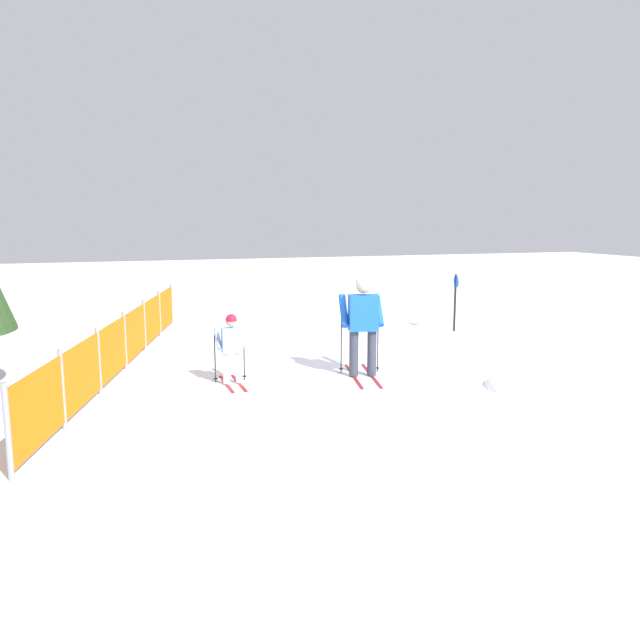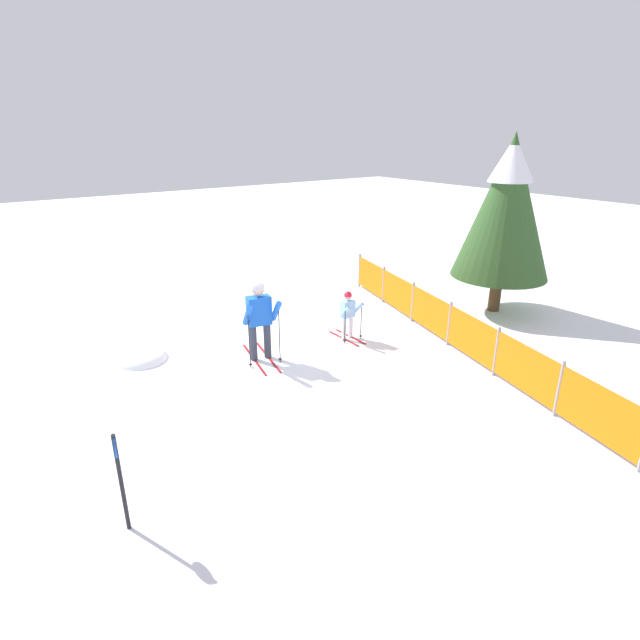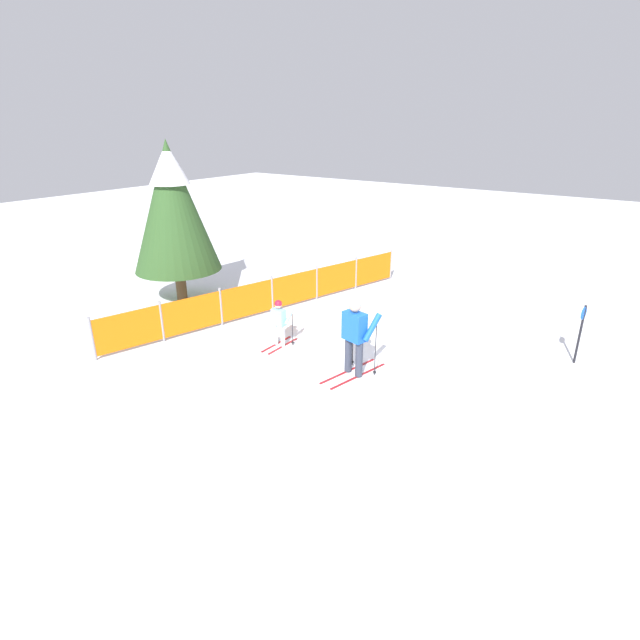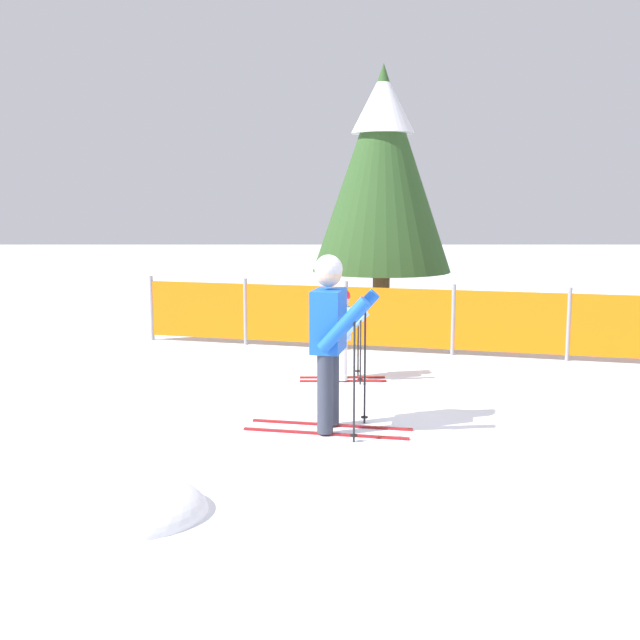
{
  "view_description": "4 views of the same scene",
  "coord_description": "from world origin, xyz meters",
  "px_view_note": "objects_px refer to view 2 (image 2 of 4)",
  "views": [
    {
      "loc": [
        -9.53,
        3.82,
        2.6
      ],
      "look_at": [
        -0.06,
        0.63,
        0.96
      ],
      "focal_mm": 35.0,
      "sensor_mm": 36.0,
      "label": 1
    },
    {
      "loc": [
        8.12,
        -4.56,
        4.5
      ],
      "look_at": [
        0.14,
        1.18,
        0.7
      ],
      "focal_mm": 28.0,
      "sensor_mm": 36.0,
      "label": 2
    },
    {
      "loc": [
        -8.09,
        -4.78,
        4.89
      ],
      "look_at": [
        0.15,
        1.06,
        0.82
      ],
      "focal_mm": 28.0,
      "sensor_mm": 36.0,
      "label": 3
    },
    {
      "loc": [
        -0.32,
        -7.51,
        2.22
      ],
      "look_at": [
        -0.35,
        0.81,
        0.94
      ],
      "focal_mm": 45.0,
      "sensor_mm": 36.0,
      "label": 4
    }
  ],
  "objects_px": {
    "skier_adult": "(259,314)",
    "conifer_far": "(507,205)",
    "trail_marker": "(119,471)",
    "skier_child": "(348,312)",
    "safety_fence": "(449,324)"
  },
  "relations": [
    {
      "from": "skier_adult",
      "to": "safety_fence",
      "type": "xyz_separation_m",
      "value": [
        1.78,
        3.71,
        -0.5
      ]
    },
    {
      "from": "safety_fence",
      "to": "conifer_far",
      "type": "bearing_deg",
      "value": 106.51
    },
    {
      "from": "safety_fence",
      "to": "conifer_far",
      "type": "distance_m",
      "value": 3.63
    },
    {
      "from": "skier_adult",
      "to": "trail_marker",
      "type": "xyz_separation_m",
      "value": [
        3.18,
        -3.62,
        -0.18
      ]
    },
    {
      "from": "trail_marker",
      "to": "safety_fence",
      "type": "bearing_deg",
      "value": 100.81
    },
    {
      "from": "skier_child",
      "to": "trail_marker",
      "type": "xyz_separation_m",
      "value": [
        2.98,
        -5.76,
        0.17
      ]
    },
    {
      "from": "safety_fence",
      "to": "conifer_far",
      "type": "relative_size",
      "value": 2.04
    },
    {
      "from": "skier_adult",
      "to": "safety_fence",
      "type": "height_order",
      "value": "skier_adult"
    },
    {
      "from": "skier_child",
      "to": "conifer_far",
      "type": "height_order",
      "value": "conifer_far"
    },
    {
      "from": "skier_adult",
      "to": "conifer_far",
      "type": "bearing_deg",
      "value": 93.48
    },
    {
      "from": "conifer_far",
      "to": "trail_marker",
      "type": "bearing_deg",
      "value": -77.62
    },
    {
      "from": "skier_child",
      "to": "trail_marker",
      "type": "relative_size",
      "value": 0.85
    },
    {
      "from": "skier_adult",
      "to": "safety_fence",
      "type": "distance_m",
      "value": 4.14
    },
    {
      "from": "conifer_far",
      "to": "trail_marker",
      "type": "xyz_separation_m",
      "value": [
        2.21,
        -10.07,
        -1.92
      ]
    },
    {
      "from": "conifer_far",
      "to": "trail_marker",
      "type": "distance_m",
      "value": 10.48
    }
  ]
}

